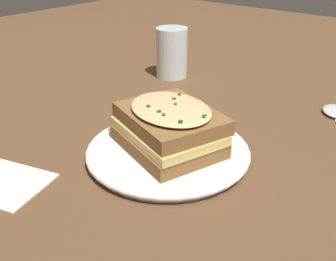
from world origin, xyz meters
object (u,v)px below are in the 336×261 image
water_glass (172,53)px  spoon (336,113)px  dinner_plate (168,151)px  napkin (5,183)px  sandwich (169,127)px

water_glass → spoon: size_ratio=0.64×
dinner_plate → napkin: 0.23m
spoon → napkin: spoon is taller
sandwich → spoon: size_ratio=1.03×
napkin → water_glass: bearing=-78.3°
spoon → water_glass: bearing=157.2°
dinner_plate → napkin: size_ratio=2.20×
sandwich → water_glass: bearing=-51.7°
napkin → spoon: bearing=-118.3°
dinner_plate → napkin: bearing=57.6°
water_glass → dinner_plate: bearing=128.0°
water_glass → spoon: water_glass is taller
water_glass → napkin: 0.49m
dinner_plate → spoon: bearing=-115.5°
spoon → dinner_plate: bearing=-141.5°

